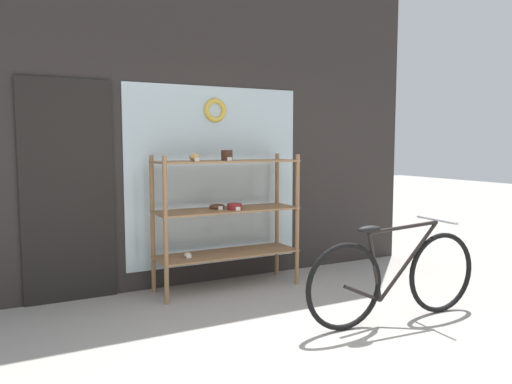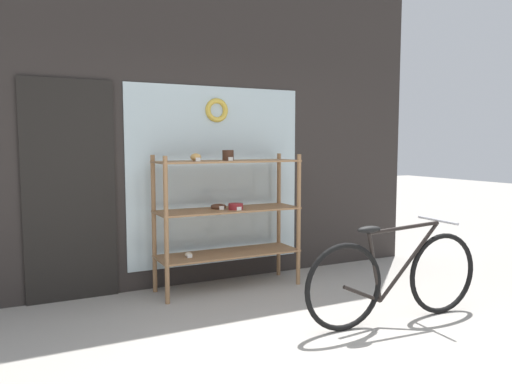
% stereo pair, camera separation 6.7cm
% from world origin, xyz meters
% --- Properties ---
extents(ground_plane, '(30.00, 30.00, 0.00)m').
position_xyz_m(ground_plane, '(0.00, 0.00, 0.00)').
color(ground_plane, gray).
extents(storefront_facade, '(5.53, 0.13, 3.66)m').
position_xyz_m(storefront_facade, '(-0.03, 2.53, 1.78)').
color(storefront_facade, '#2D2826').
rests_on(storefront_facade, ground_plane).
extents(display_case, '(1.48, 0.47, 1.43)m').
position_xyz_m(display_case, '(0.18, 2.16, 0.83)').
color(display_case, '#8E6642').
rests_on(display_case, ground_plane).
extents(bicycle, '(1.75, 0.46, 0.85)m').
position_xyz_m(bicycle, '(1.04, 0.63, 0.38)').
color(bicycle, black).
rests_on(bicycle, ground_plane).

